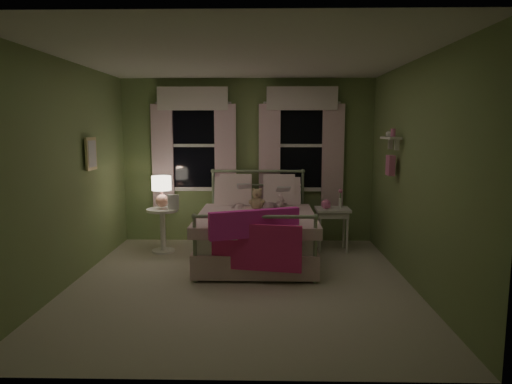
{
  "coord_description": "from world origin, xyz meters",
  "views": [
    {
      "loc": [
        0.29,
        -5.2,
        1.83
      ],
      "look_at": [
        0.17,
        0.68,
        1.0
      ],
      "focal_mm": 32.0,
      "sensor_mm": 36.0,
      "label": 1
    }
  ],
  "objects_px": {
    "nightstand_left": "(163,224)",
    "nightstand_right": "(332,215)",
    "bed": "(257,232)",
    "table_lamp": "(162,188)",
    "teddy_bear": "(257,200)",
    "child_left": "(238,190)",
    "child_right": "(276,187)"
  },
  "relations": [
    {
      "from": "bed",
      "to": "child_left",
      "type": "xyz_separation_m",
      "value": [
        -0.28,
        0.42,
        0.53
      ]
    },
    {
      "from": "nightstand_right",
      "to": "child_left",
      "type": "bearing_deg",
      "value": -179.1
    },
    {
      "from": "nightstand_left",
      "to": "child_left",
      "type": "bearing_deg",
      "value": 4.34
    },
    {
      "from": "teddy_bear",
      "to": "table_lamp",
      "type": "distance_m",
      "value": 1.41
    },
    {
      "from": "child_left",
      "to": "child_right",
      "type": "distance_m",
      "value": 0.56
    },
    {
      "from": "bed",
      "to": "child_right",
      "type": "height_order",
      "value": "child_right"
    },
    {
      "from": "nightstand_left",
      "to": "table_lamp",
      "type": "height_order",
      "value": "table_lamp"
    },
    {
      "from": "nightstand_left",
      "to": "table_lamp",
      "type": "relative_size",
      "value": 1.42
    },
    {
      "from": "teddy_bear",
      "to": "table_lamp",
      "type": "relative_size",
      "value": 0.7
    },
    {
      "from": "child_right",
      "to": "teddy_bear",
      "type": "bearing_deg",
      "value": 53.01
    },
    {
      "from": "teddy_bear",
      "to": "nightstand_left",
      "type": "height_order",
      "value": "teddy_bear"
    },
    {
      "from": "child_left",
      "to": "nightstand_left",
      "type": "xyz_separation_m",
      "value": [
        -1.11,
        -0.08,
        -0.5
      ]
    },
    {
      "from": "child_left",
      "to": "table_lamp",
      "type": "xyz_separation_m",
      "value": [
        -1.11,
        -0.08,
        0.04
      ]
    },
    {
      "from": "child_left",
      "to": "nightstand_left",
      "type": "distance_m",
      "value": 1.22
    },
    {
      "from": "child_right",
      "to": "nightstand_right",
      "type": "bearing_deg",
      "value": -154.99
    },
    {
      "from": "child_left",
      "to": "teddy_bear",
      "type": "distance_m",
      "value": 0.35
    },
    {
      "from": "nightstand_left",
      "to": "nightstand_right",
      "type": "xyz_separation_m",
      "value": [
        2.51,
        0.11,
        0.13
      ]
    },
    {
      "from": "child_right",
      "to": "table_lamp",
      "type": "relative_size",
      "value": 1.76
    },
    {
      "from": "bed",
      "to": "child_left",
      "type": "height_order",
      "value": "child_left"
    },
    {
      "from": "teddy_bear",
      "to": "nightstand_right",
      "type": "height_order",
      "value": "teddy_bear"
    },
    {
      "from": "child_right",
      "to": "teddy_bear",
      "type": "height_order",
      "value": "child_right"
    },
    {
      "from": "child_left",
      "to": "teddy_bear",
      "type": "bearing_deg",
      "value": 149.19
    },
    {
      "from": "table_lamp",
      "to": "teddy_bear",
      "type": "bearing_deg",
      "value": -3.02
    },
    {
      "from": "bed",
      "to": "table_lamp",
      "type": "bearing_deg",
      "value": 166.43
    },
    {
      "from": "table_lamp",
      "to": "nightstand_right",
      "type": "distance_m",
      "value": 2.55
    },
    {
      "from": "bed",
      "to": "nightstand_left",
      "type": "relative_size",
      "value": 3.13
    },
    {
      "from": "child_left",
      "to": "nightstand_right",
      "type": "bearing_deg",
      "value": 179.58
    },
    {
      "from": "bed",
      "to": "table_lamp",
      "type": "relative_size",
      "value": 4.44
    },
    {
      "from": "bed",
      "to": "teddy_bear",
      "type": "bearing_deg",
      "value": 90.0
    },
    {
      "from": "child_left",
      "to": "child_right",
      "type": "xyz_separation_m",
      "value": [
        0.56,
        0.0,
        0.05
      ]
    },
    {
      "from": "child_right",
      "to": "nightstand_left",
      "type": "distance_m",
      "value": 1.77
    },
    {
      "from": "nightstand_left",
      "to": "teddy_bear",
      "type": "bearing_deg",
      "value": -3.02
    }
  ]
}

